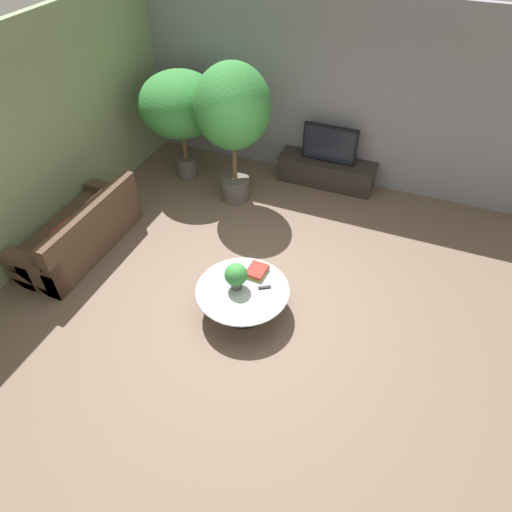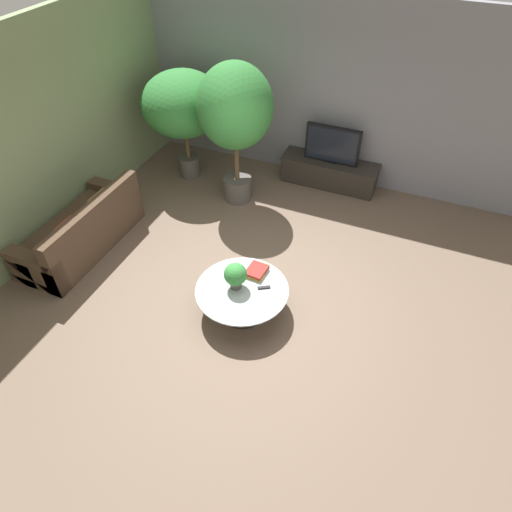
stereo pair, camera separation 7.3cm
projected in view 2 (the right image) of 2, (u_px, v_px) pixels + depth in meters
name	position (u px, v px, depth m)	size (l,w,h in m)	color
ground_plane	(252.00, 292.00, 6.18)	(24.00, 24.00, 0.00)	brown
back_wall_stone	(331.00, 93.00, 7.38)	(7.40, 0.12, 3.00)	gray
side_wall_left	(38.00, 139.00, 6.24)	(0.12, 7.40, 3.00)	gray
media_console	(329.00, 172.00, 7.95)	(1.67, 0.50, 0.46)	#2D2823
television	(332.00, 145.00, 7.59)	(0.92, 0.13, 0.63)	black
coffee_table	(242.00, 295.00, 5.76)	(1.18, 1.18, 0.38)	black
couch_by_wall	(82.00, 232.00, 6.67)	(0.84, 1.98, 0.84)	#4C3828
potted_palm_tall	(183.00, 105.00, 7.44)	(1.36, 1.36, 1.87)	#514C47
potted_palm_corner	(235.00, 111.00, 6.75)	(1.15, 1.15, 2.27)	#514C47
potted_plant_tabletop	(235.00, 275.00, 5.58)	(0.29, 0.29, 0.36)	#514C47
book_stack	(257.00, 271.00, 5.88)	(0.25, 0.32, 0.07)	gold
remote_black	(264.00, 288.00, 5.69)	(0.04, 0.16, 0.02)	black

